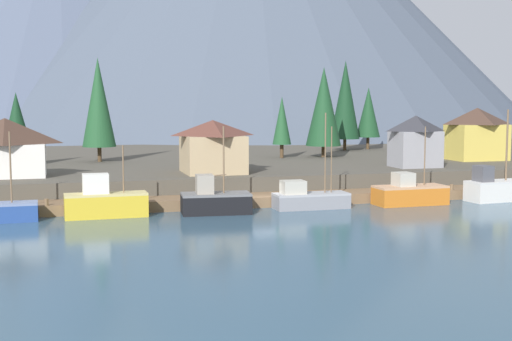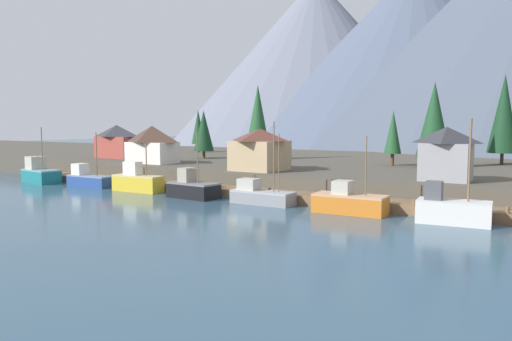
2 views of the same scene
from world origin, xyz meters
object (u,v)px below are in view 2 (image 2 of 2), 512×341
at_px(fishing_boat_blue, 89,179).
at_px(fishing_boat_black, 193,188).
at_px(fishing_boat_yellow, 137,181).
at_px(house_grey, 446,153).
at_px(house_tan, 260,149).
at_px(house_white, 152,144).
at_px(conifer_back_left, 204,131).
at_px(house_red, 117,141).
at_px(conifer_centre, 434,119).
at_px(fishing_boat_grey, 261,195).
at_px(fishing_boat_white, 452,210).
at_px(conifer_near_left, 258,117).
at_px(fishing_boat_orange, 349,202).
at_px(conifer_mid_right, 504,114).
at_px(conifer_mid_left, 198,127).
at_px(fishing_boat_teal, 40,173).
at_px(conifer_back_right, 393,132).

bearing_deg(fishing_boat_blue, fishing_boat_black, -2.95).
distance_m(fishing_boat_yellow, house_grey, 37.83).
bearing_deg(house_grey, house_tan, -179.75).
bearing_deg(fishing_boat_yellow, fishing_boat_black, -4.82).
relative_size(house_white, conifer_back_left, 0.92).
height_order(fishing_boat_yellow, conifer_back_left, conifer_back_left).
relative_size(fishing_boat_blue, house_red, 0.94).
xyz_separation_m(fishing_boat_blue, conifer_centre, (40.33, 27.41, 8.31)).
height_order(fishing_boat_black, conifer_back_left, conifer_back_left).
bearing_deg(house_red, fishing_boat_grey, -22.88).
height_order(fishing_boat_white, house_red, fishing_boat_white).
relative_size(house_grey, conifer_near_left, 0.46).
distance_m(fishing_boat_grey, fishing_boat_orange, 10.40).
relative_size(conifer_near_left, conifer_mid_right, 0.94).
distance_m(fishing_boat_yellow, fishing_boat_grey, 18.87).
relative_size(conifer_near_left, conifer_mid_left, 1.40).
bearing_deg(house_red, conifer_centre, 10.56).
distance_m(house_white, conifer_near_left, 19.22).
bearing_deg(conifer_mid_left, conifer_near_left, -27.92).
bearing_deg(fishing_boat_blue, fishing_boat_teal, -176.57).
bearing_deg(fishing_boat_blue, house_tan, 25.75).
distance_m(fishing_boat_teal, conifer_back_left, 28.59).
distance_m(fishing_boat_teal, fishing_boat_white, 58.04).
bearing_deg(house_white, house_red, 159.15).
xyz_separation_m(fishing_boat_white, house_tan, (-26.85, 11.36, 4.11)).
distance_m(house_grey, conifer_centre, 17.58).
bearing_deg(house_tan, fishing_boat_grey, -57.98).
bearing_deg(house_tan, house_grey, 0.25).
bearing_deg(fishing_boat_black, house_red, 155.69).
distance_m(house_grey, conifer_mid_left, 64.87).
distance_m(conifer_back_left, conifer_back_right, 33.68).
bearing_deg(conifer_mid_left, house_grey, -26.77).
bearing_deg(fishing_boat_orange, fishing_boat_white, -2.20).
height_order(fishing_boat_orange, conifer_centre, conifer_centre).
xyz_separation_m(fishing_boat_teal, house_grey, (55.14, 11.81, 4.16)).
bearing_deg(conifer_back_left, fishing_boat_blue, -91.98).
bearing_deg(fishing_boat_black, fishing_boat_teal, -174.78).
xyz_separation_m(house_grey, conifer_near_left, (-34.90, 17.02, 4.41)).
height_order(fishing_boat_teal, conifer_centre, conifer_centre).
bearing_deg(house_red, fishing_boat_orange, -18.92).
bearing_deg(fishing_boat_teal, house_grey, 20.26).
bearing_deg(house_white, fishing_boat_orange, -18.22).
height_order(conifer_mid_left, conifer_back_right, conifer_mid_left).
bearing_deg(house_grey, fishing_boat_teal, -167.92).
distance_m(house_tan, house_red, 35.25).
bearing_deg(fishing_boat_white, conifer_back_right, 110.69).
bearing_deg(conifer_near_left, house_white, -122.22).
bearing_deg(conifer_mid_left, fishing_boat_orange, -38.40).
relative_size(conifer_mid_left, conifer_back_right, 1.13).
bearing_deg(conifer_back_left, fishing_boat_yellow, -71.09).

